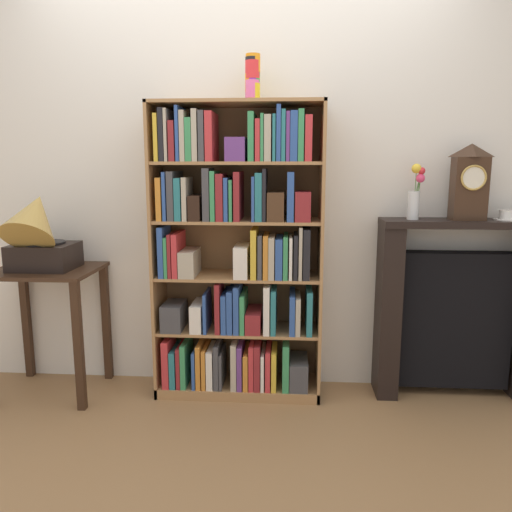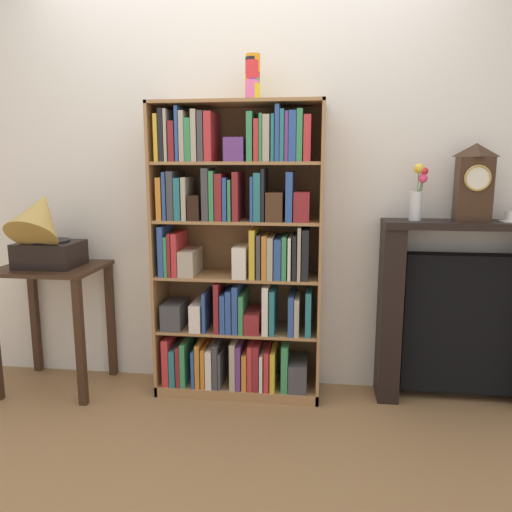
{
  "view_description": "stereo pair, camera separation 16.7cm",
  "coord_description": "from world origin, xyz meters",
  "px_view_note": "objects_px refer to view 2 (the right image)",
  "views": [
    {
      "loc": [
        0.3,
        -2.75,
        1.37
      ],
      "look_at": [
        0.11,
        0.11,
        0.84
      ],
      "focal_mm": 35.09,
      "sensor_mm": 36.0,
      "label": 1
    },
    {
      "loc": [
        0.47,
        -2.73,
        1.37
      ],
      "look_at": [
        0.11,
        0.11,
        0.84
      ],
      "focal_mm": 35.09,
      "sensor_mm": 36.0,
      "label": 2
    }
  ],
  "objects_px": {
    "cup_stack": "(253,78)",
    "side_table_left": "(53,297)",
    "gramophone": "(43,230)",
    "fireplace_mantel": "(460,314)",
    "bookshelf": "(237,260)",
    "flower_vase": "(418,194)",
    "mantel_clock": "(474,182)"
  },
  "relations": [
    {
      "from": "side_table_left",
      "to": "flower_vase",
      "type": "height_order",
      "value": "flower_vase"
    },
    {
      "from": "side_table_left",
      "to": "fireplace_mantel",
      "type": "xyz_separation_m",
      "value": [
        2.41,
        0.14,
        -0.05
      ]
    },
    {
      "from": "cup_stack",
      "to": "fireplace_mantel",
      "type": "distance_m",
      "value": 1.78
    },
    {
      "from": "side_table_left",
      "to": "gramophone",
      "type": "xyz_separation_m",
      "value": [
        -0.0,
        -0.06,
        0.42
      ]
    },
    {
      "from": "side_table_left",
      "to": "mantel_clock",
      "type": "bearing_deg",
      "value": 2.74
    },
    {
      "from": "side_table_left",
      "to": "gramophone",
      "type": "height_order",
      "value": "gramophone"
    },
    {
      "from": "fireplace_mantel",
      "to": "mantel_clock",
      "type": "bearing_deg",
      "value": -55.21
    },
    {
      "from": "gramophone",
      "to": "flower_vase",
      "type": "xyz_separation_m",
      "value": [
        2.13,
        0.18,
        0.22
      ]
    },
    {
      "from": "cup_stack",
      "to": "flower_vase",
      "type": "distance_m",
      "value": 1.12
    },
    {
      "from": "bookshelf",
      "to": "flower_vase",
      "type": "xyz_separation_m",
      "value": [
        1.01,
        0.05,
        0.39
      ]
    },
    {
      "from": "mantel_clock",
      "to": "flower_vase",
      "type": "distance_m",
      "value": 0.3
    },
    {
      "from": "side_table_left",
      "to": "flower_vase",
      "type": "bearing_deg",
      "value": 3.27
    },
    {
      "from": "gramophone",
      "to": "flower_vase",
      "type": "bearing_deg",
      "value": 4.77
    },
    {
      "from": "mantel_clock",
      "to": "flower_vase",
      "type": "height_order",
      "value": "mantel_clock"
    },
    {
      "from": "cup_stack",
      "to": "fireplace_mantel",
      "type": "bearing_deg",
      "value": 2.41
    },
    {
      "from": "fireplace_mantel",
      "to": "side_table_left",
      "type": "bearing_deg",
      "value": -176.74
    },
    {
      "from": "cup_stack",
      "to": "side_table_left",
      "type": "relative_size",
      "value": 0.33
    },
    {
      "from": "cup_stack",
      "to": "gramophone",
      "type": "distance_m",
      "value": 1.48
    },
    {
      "from": "fireplace_mantel",
      "to": "mantel_clock",
      "type": "xyz_separation_m",
      "value": [
        0.01,
        -0.02,
        0.75
      ]
    },
    {
      "from": "fireplace_mantel",
      "to": "cup_stack",
      "type": "bearing_deg",
      "value": -177.59
    },
    {
      "from": "bookshelf",
      "to": "fireplace_mantel",
      "type": "relative_size",
      "value": 1.61
    },
    {
      "from": "flower_vase",
      "to": "side_table_left",
      "type": "bearing_deg",
      "value": -176.73
    },
    {
      "from": "flower_vase",
      "to": "cup_stack",
      "type": "bearing_deg",
      "value": -177.82
    },
    {
      "from": "bookshelf",
      "to": "fireplace_mantel",
      "type": "height_order",
      "value": "bookshelf"
    },
    {
      "from": "side_table_left",
      "to": "fireplace_mantel",
      "type": "relative_size",
      "value": 0.72
    },
    {
      "from": "fireplace_mantel",
      "to": "mantel_clock",
      "type": "relative_size",
      "value": 2.51
    },
    {
      "from": "bookshelf",
      "to": "mantel_clock",
      "type": "height_order",
      "value": "bookshelf"
    },
    {
      "from": "cup_stack",
      "to": "side_table_left",
      "type": "distance_m",
      "value": 1.75
    },
    {
      "from": "flower_vase",
      "to": "gramophone",
      "type": "bearing_deg",
      "value": -175.23
    },
    {
      "from": "cup_stack",
      "to": "gramophone",
      "type": "relative_size",
      "value": 0.48
    },
    {
      "from": "gramophone",
      "to": "side_table_left",
      "type": "bearing_deg",
      "value": 90.0
    },
    {
      "from": "flower_vase",
      "to": "mantel_clock",
      "type": "bearing_deg",
      "value": -1.16
    }
  ]
}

